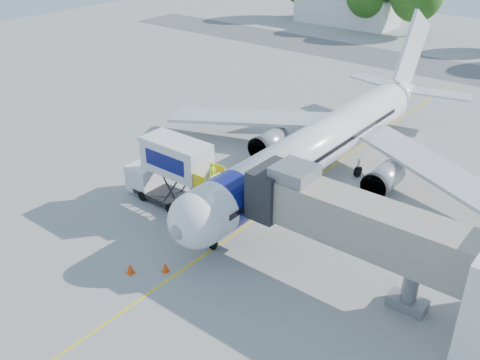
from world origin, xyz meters
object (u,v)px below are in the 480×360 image
Objects in this scene: jet_bridge at (343,218)px; ground_tug at (68,289)px; aircraft at (322,144)px; catering_hiloader at (171,172)px.

jet_bridge is 4.06× the size of ground_tug.
catering_hiloader is (-6.27, -11.12, -0.19)m from aircraft.
jet_bridge is 16.60m from ground_tug.
jet_bridge is at bearing 0.01° from catering_hiloader.
catering_hiloader is 2.48× the size of ground_tug.
aircraft is 4.44× the size of catering_hiloader.
aircraft is 23.01m from ground_tug.
aircraft is 11.03× the size of ground_tug.
catering_hiloader is at bearing 93.34° from ground_tug.
aircraft is 13.77m from jet_bridge.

